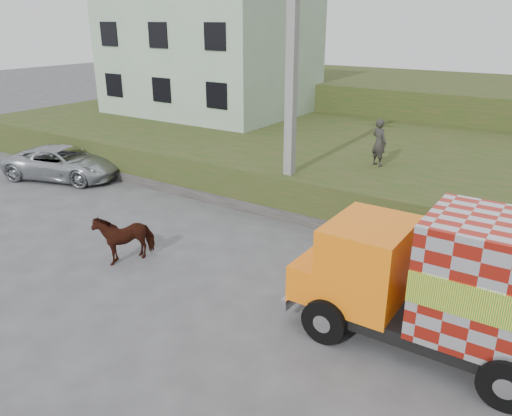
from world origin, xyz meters
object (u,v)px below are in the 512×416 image
Objects in this scene: utility_pole at (291,97)px; cow at (125,236)px; suv at (64,163)px; pedestrian at (379,142)px; cargo_truck at (483,292)px.

utility_pole reaches higher than cow.
pedestrian is (12.23, 4.33, 1.65)m from suv.
suv is at bearing 176.02° from cow.
pedestrian is (4.24, 8.18, 1.66)m from cow.
cargo_truck is 9.31m from cow.
pedestrian is (-5.00, 7.52, 0.77)m from cargo_truck.
utility_pole is 6.80m from cow.
utility_pole is 3.82m from pedestrian.
utility_pole is at bearing 145.65° from cargo_truck.
cow is 0.96× the size of pedestrian.
utility_pole is 1.17× the size of cargo_truck.
cow is at bearing -111.39° from utility_pole.
utility_pole reaches higher than cargo_truck.
suv is at bearing 43.58° from pedestrian.
cargo_truck reaches higher than suv.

